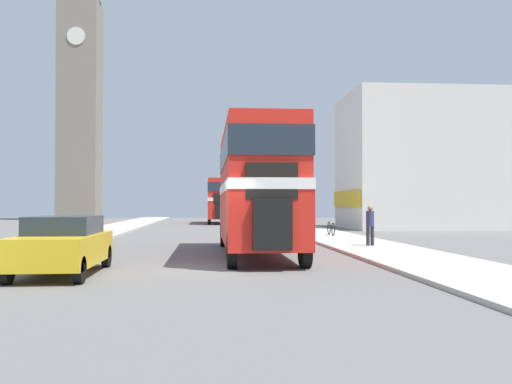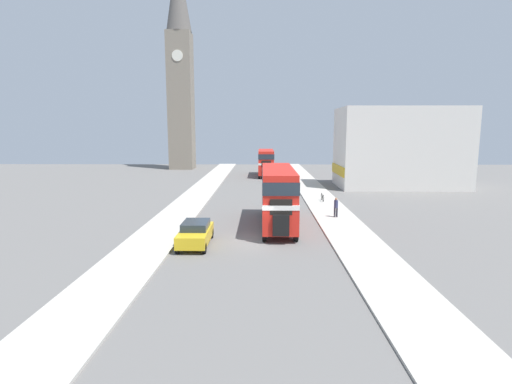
{
  "view_description": "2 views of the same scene",
  "coord_description": "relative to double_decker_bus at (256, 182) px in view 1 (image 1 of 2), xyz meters",
  "views": [
    {
      "loc": [
        0.03,
        -16.03,
        1.83
      ],
      "look_at": [
        1.76,
        4.45,
        2.27
      ],
      "focal_mm": 40.0,
      "sensor_mm": 36.0,
      "label": 1
    },
    {
      "loc": [
        0.52,
        -25.65,
        7.32
      ],
      "look_at": [
        0.0,
        10.75,
        1.65
      ],
      "focal_mm": 28.0,
      "sensor_mm": 36.0,
      "label": 2
    }
  ],
  "objects": [
    {
      "name": "pedestrian_walking",
      "position": [
        4.96,
        2.61,
        -1.59
      ],
      "size": [
        0.33,
        0.33,
        1.65
      ],
      "color": "#282833",
      "rests_on": "sidewalk_right"
    },
    {
      "name": "sidewalk_right",
      "position": [
        4.99,
        -4.43,
        -2.58
      ],
      "size": [
        3.5,
        120.0,
        0.12
      ],
      "color": "#B7B2A8",
      "rests_on": "ground_plane"
    },
    {
      "name": "ground_plane",
      "position": [
        -1.76,
        -4.43,
        -2.64
      ],
      "size": [
        120.0,
        120.0,
        0.0
      ],
      "primitive_type": "plane",
      "color": "slate"
    },
    {
      "name": "church_tower",
      "position": [
        -16.32,
        45.82,
        17.26
      ],
      "size": [
        4.59,
        4.59,
        38.91
      ],
      "color": "gray",
      "rests_on": "ground_plane"
    },
    {
      "name": "bicycle_on_pavement",
      "position": [
        5.02,
        10.41,
        -2.15
      ],
      "size": [
        0.05,
        1.76,
        0.78
      ],
      "color": "black",
      "rests_on": "sidewalk_right"
    },
    {
      "name": "car_parked_near",
      "position": [
        -5.48,
        -5.29,
        -1.85
      ],
      "size": [
        1.82,
        4.38,
        1.51
      ],
      "color": "gold",
      "rests_on": "ground_plane"
    },
    {
      "name": "shop_building_block",
      "position": [
        16.5,
        21.52,
        2.43
      ],
      "size": [
        15.73,
        8.37,
        10.14
      ],
      "color": "silver",
      "rests_on": "ground_plane"
    },
    {
      "name": "double_decker_bus",
      "position": [
        0.0,
        0.0,
        0.0
      ],
      "size": [
        2.4,
        10.51,
        4.45
      ],
      "color": "red",
      "rests_on": "ground_plane"
    },
    {
      "name": "bus_distant",
      "position": [
        -0.56,
        33.84,
        -0.17
      ],
      "size": [
        2.41,
        9.49,
        4.15
      ],
      "color": "red",
      "rests_on": "ground_plane"
    }
  ]
}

